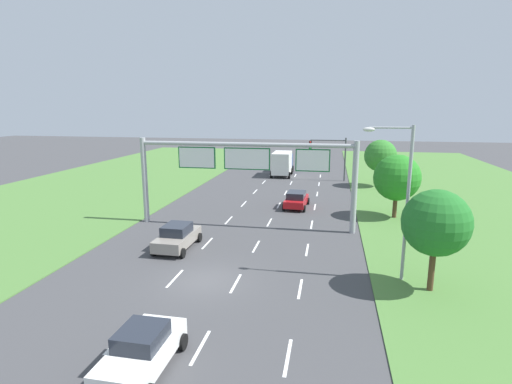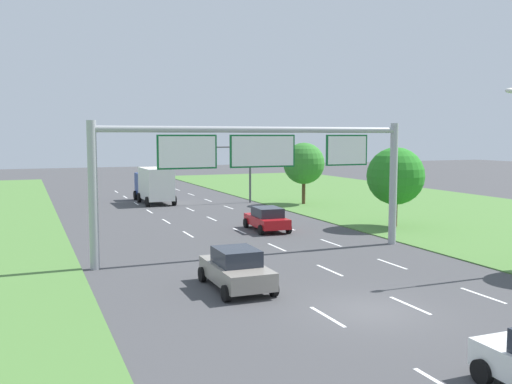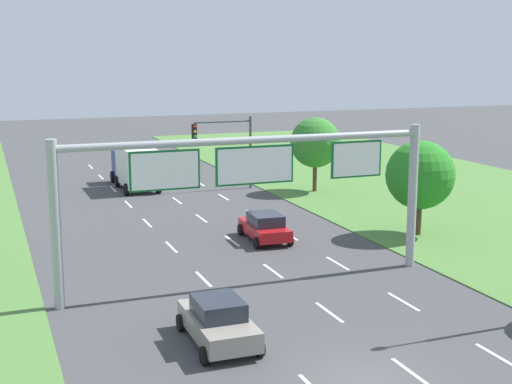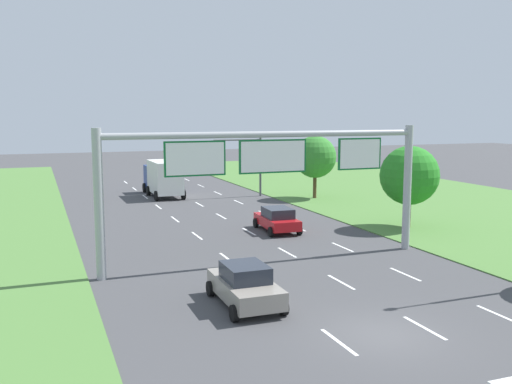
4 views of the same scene
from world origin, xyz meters
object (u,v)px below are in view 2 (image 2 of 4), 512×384
(box_truck, at_px, (154,184))
(roadside_tree_mid, at_px, (396,176))
(car_lead_silver, at_px, (236,269))
(car_near_red, at_px, (267,219))
(traffic_light_mast, at_px, (231,162))
(sign_gantry, at_px, (261,161))
(roadside_tree_far, at_px, (304,163))

(box_truck, relative_size, roadside_tree_mid, 1.30)
(car_lead_silver, bearing_deg, car_near_red, 62.30)
(box_truck, bearing_deg, roadside_tree_mid, -59.65)
(car_near_red, distance_m, roadside_tree_mid, 9.33)
(car_near_red, bearing_deg, traffic_light_mast, 82.39)
(sign_gantry, distance_m, roadside_tree_mid, 13.13)
(roadside_tree_mid, bearing_deg, box_truck, 120.77)
(box_truck, relative_size, traffic_light_mast, 1.28)
(car_lead_silver, xyz_separation_m, sign_gantry, (3.50, 5.75, 4.12))
(car_lead_silver, bearing_deg, roadside_tree_mid, 35.15)
(car_lead_silver, distance_m, roadside_tree_far, 29.56)
(car_near_red, relative_size, sign_gantry, 0.25)
(roadside_tree_far, bearing_deg, roadside_tree_mid, -90.82)
(sign_gantry, distance_m, traffic_light_mast, 23.28)
(traffic_light_mast, bearing_deg, box_truck, 154.35)
(car_near_red, relative_size, traffic_light_mast, 0.77)
(car_lead_silver, height_order, traffic_light_mast, traffic_light_mast)
(car_near_red, relative_size, roadside_tree_mid, 0.78)
(roadside_tree_far, bearing_deg, car_lead_silver, -122.44)
(car_near_red, distance_m, sign_gantry, 8.88)
(traffic_light_mast, bearing_deg, roadside_tree_mid, -71.86)
(roadside_tree_mid, bearing_deg, sign_gantry, -157.69)
(roadside_tree_far, bearing_deg, traffic_light_mast, 150.91)
(car_lead_silver, bearing_deg, box_truck, 84.55)
(traffic_light_mast, relative_size, roadside_tree_far, 0.99)
(car_lead_silver, bearing_deg, roadside_tree_far, 58.22)
(box_truck, bearing_deg, roadside_tree_far, -27.74)
(sign_gantry, bearing_deg, roadside_tree_far, 57.24)
(roadside_tree_mid, relative_size, roadside_tree_far, 0.97)
(box_truck, xyz_separation_m, roadside_tree_far, (12.43, -6.42, 1.99))
(car_near_red, distance_m, roadside_tree_far, 15.22)
(sign_gantry, height_order, traffic_light_mast, sign_gantry)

